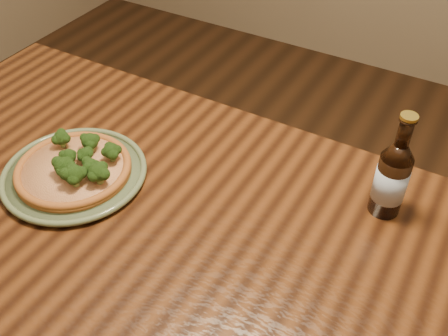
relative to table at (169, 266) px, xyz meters
The scene contains 4 objects.
table is the anchor object (origin of this frame).
plate 0.29m from the table, behind, with size 0.32×0.32×0.02m.
pizza 0.30m from the table, behind, with size 0.25×0.25×0.07m.
beer_bottle 0.48m from the table, 39.33° to the left, with size 0.07×0.07×0.24m.
Camera 1 is at (0.44, -0.43, 1.53)m, focal length 42.00 mm.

